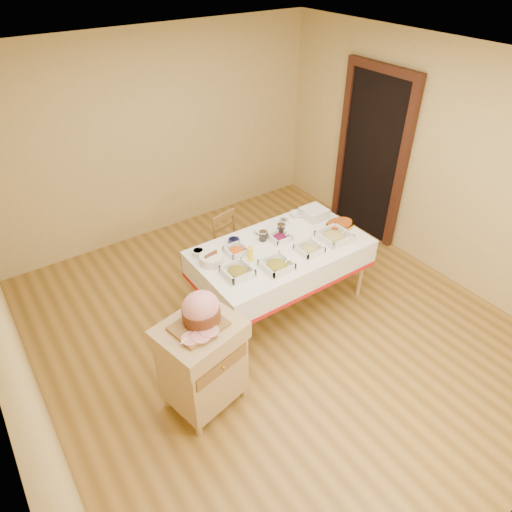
# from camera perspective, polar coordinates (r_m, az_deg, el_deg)

# --- Properties ---
(room_shell) EXTENTS (5.00, 5.00, 5.00)m
(room_shell) POSITION_cam_1_polar(r_m,az_deg,el_deg) (4.10, 2.61, 4.13)
(room_shell) COLOR olive
(room_shell) RESTS_ON ground
(doorway) EXTENTS (0.09, 1.10, 2.20)m
(doorway) POSITION_cam_1_polar(r_m,az_deg,el_deg) (6.14, 14.30, 12.32)
(doorway) COLOR black
(doorway) RESTS_ON ground
(dining_table) EXTENTS (1.82, 1.02, 0.76)m
(dining_table) POSITION_cam_1_polar(r_m,az_deg,el_deg) (4.84, 3.09, -0.35)
(dining_table) COLOR tan
(dining_table) RESTS_ON ground
(butcher_cart) EXTENTS (0.74, 0.66, 0.91)m
(butcher_cart) POSITION_cam_1_polar(r_m,az_deg,el_deg) (3.92, -6.73, -12.90)
(butcher_cart) COLOR tan
(butcher_cart) RESTS_ON ground
(dining_chair) EXTENTS (0.44, 0.43, 0.83)m
(dining_chair) POSITION_cam_1_polar(r_m,az_deg,el_deg) (5.34, -2.98, 1.22)
(dining_chair) COLOR brown
(dining_chair) RESTS_ON ground
(ham_on_board) EXTENTS (0.43, 0.41, 0.28)m
(ham_on_board) POSITION_cam_1_polar(r_m,az_deg,el_deg) (3.59, -6.95, -6.84)
(ham_on_board) COLOR brown
(ham_on_board) RESTS_ON butcher_cart
(serving_dish_a) EXTENTS (0.27, 0.26, 0.11)m
(serving_dish_a) POSITION_cam_1_polar(r_m,az_deg,el_deg) (4.34, -2.32, -1.95)
(serving_dish_a) COLOR silver
(serving_dish_a) RESTS_ON dining_table
(serving_dish_b) EXTENTS (0.27, 0.27, 0.11)m
(serving_dish_b) POSITION_cam_1_polar(r_m,az_deg,el_deg) (4.42, 2.61, -1.14)
(serving_dish_b) COLOR silver
(serving_dish_b) RESTS_ON dining_table
(serving_dish_c) EXTENTS (0.24, 0.24, 0.10)m
(serving_dish_c) POSITION_cam_1_polar(r_m,az_deg,el_deg) (4.68, 6.69, 0.89)
(serving_dish_c) COLOR silver
(serving_dish_c) RESTS_ON dining_table
(serving_dish_d) EXTENTS (0.31, 0.31, 0.12)m
(serving_dish_d) POSITION_cam_1_polar(r_m,az_deg,el_deg) (4.90, 9.75, 2.46)
(serving_dish_d) COLOR silver
(serving_dish_d) RESTS_ON dining_table
(serving_dish_e) EXTENTS (0.22, 0.21, 0.10)m
(serving_dish_e) POSITION_cam_1_polar(r_m,az_deg,el_deg) (4.63, -2.46, 0.67)
(serving_dish_e) COLOR silver
(serving_dish_e) RESTS_ON dining_table
(serving_dish_f) EXTENTS (0.21, 0.20, 0.10)m
(serving_dish_f) POSITION_cam_1_polar(r_m,az_deg,el_deg) (4.83, 3.00, 2.35)
(serving_dish_f) COLOR silver
(serving_dish_f) RESTS_ON dining_table
(small_bowl_left) EXTENTS (0.13, 0.13, 0.06)m
(small_bowl_left) POSITION_cam_1_polar(r_m,az_deg,el_deg) (4.63, -7.23, 0.47)
(small_bowl_left) COLOR silver
(small_bowl_left) RESTS_ON dining_table
(small_bowl_mid) EXTENTS (0.12, 0.12, 0.05)m
(small_bowl_mid) POSITION_cam_1_polar(r_m,az_deg,el_deg) (4.78, -2.79, 1.90)
(small_bowl_mid) COLOR navy
(small_bowl_mid) RESTS_ON dining_table
(small_bowl_right) EXTENTS (0.11, 0.11, 0.06)m
(small_bowl_right) POSITION_cam_1_polar(r_m,az_deg,el_deg) (5.10, 3.48, 4.33)
(small_bowl_right) COLOR silver
(small_bowl_right) RESTS_ON dining_table
(bowl_white_imported) EXTENTS (0.17, 0.17, 0.03)m
(bowl_white_imported) POSITION_cam_1_polar(r_m,az_deg,el_deg) (4.95, 0.67, 3.08)
(bowl_white_imported) COLOR silver
(bowl_white_imported) RESTS_ON dining_table
(bowl_small_imported) EXTENTS (0.16, 0.16, 0.05)m
(bowl_small_imported) POSITION_cam_1_polar(r_m,az_deg,el_deg) (5.27, 5.07, 5.24)
(bowl_small_imported) COLOR silver
(bowl_small_imported) RESTS_ON dining_table
(preserve_jar_left) EXTENTS (0.09, 0.09, 0.11)m
(preserve_jar_left) POSITION_cam_1_polar(r_m,az_deg,el_deg) (4.81, 0.85, 2.48)
(preserve_jar_left) COLOR silver
(preserve_jar_left) RESTS_ON dining_table
(preserve_jar_right) EXTENTS (0.09, 0.09, 0.11)m
(preserve_jar_right) POSITION_cam_1_polar(r_m,az_deg,el_deg) (4.93, 3.16, 3.36)
(preserve_jar_right) COLOR silver
(preserve_jar_right) RESTS_ON dining_table
(mustard_bottle) EXTENTS (0.06, 0.06, 0.18)m
(mustard_bottle) POSITION_cam_1_polar(r_m,az_deg,el_deg) (4.49, -0.74, 0.33)
(mustard_bottle) COLOR yellow
(mustard_bottle) RESTS_ON dining_table
(bread_basket) EXTENTS (0.24, 0.24, 0.11)m
(bread_basket) POSITION_cam_1_polar(r_m,az_deg,el_deg) (4.50, -5.62, -0.35)
(bread_basket) COLOR white
(bread_basket) RESTS_ON dining_table
(plate_stack) EXTENTS (0.26, 0.26, 0.11)m
(plate_stack) POSITION_cam_1_polar(r_m,az_deg,el_deg) (5.25, 7.28, 5.36)
(plate_stack) COLOR silver
(plate_stack) RESTS_ON dining_table
(brass_platter) EXTENTS (0.35, 0.25, 0.05)m
(brass_platter) POSITION_cam_1_polar(r_m,az_deg,el_deg) (5.15, 10.44, 3.92)
(brass_platter) COLOR gold
(brass_platter) RESTS_ON dining_table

